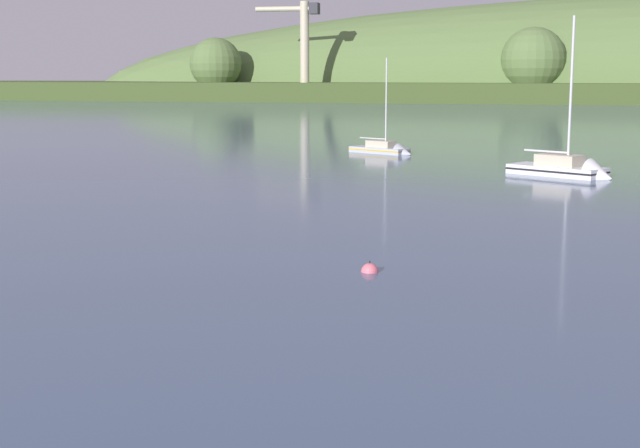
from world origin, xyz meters
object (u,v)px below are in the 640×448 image
at_px(dockside_crane, 303,53).
at_px(sailboat_midwater_white, 386,151).
at_px(sailboat_near_mooring, 569,172).
at_px(mooring_buoy_far_upstream, 370,272).

distance_m(dockside_crane, sailboat_midwater_white, 141.55).
relative_size(dockside_crane, sailboat_near_mooring, 2.03).
distance_m(dockside_crane, mooring_buoy_far_upstream, 187.62).
relative_size(dockside_crane, mooring_buoy_far_upstream, 34.06).
bearing_deg(mooring_buoy_far_upstream, sailboat_midwater_white, 94.10).
bearing_deg(sailboat_midwater_white, sailboat_near_mooring, -16.37).
relative_size(sailboat_midwater_white, mooring_buoy_far_upstream, 12.79).
height_order(dockside_crane, sailboat_midwater_white, dockside_crane).
bearing_deg(sailboat_near_mooring, dockside_crane, 142.50).
bearing_deg(mooring_buoy_far_upstream, dockside_crane, 100.60).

